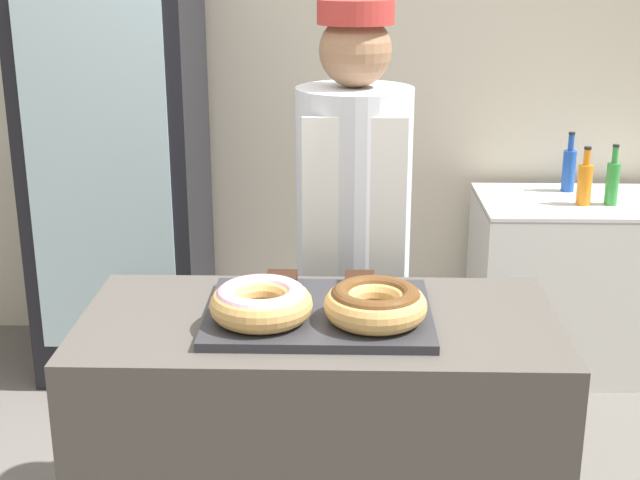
{
  "coord_description": "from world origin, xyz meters",
  "views": [
    {
      "loc": [
        0.06,
        -2.14,
        1.86
      ],
      "look_at": [
        0.0,
        0.1,
        1.13
      ],
      "focal_mm": 50.0,
      "sensor_mm": 36.0,
      "label": 1
    }
  ],
  "objects_px": {
    "brownie_back_left": "(282,279)",
    "brownie_back_right": "(360,280)",
    "chest_freezer": "(578,283)",
    "beverage_fridge": "(120,171)",
    "bottle_blue": "(569,168)",
    "bottle_orange": "(585,182)",
    "baker_person": "(353,254)",
    "donut_chocolate_glaze": "(375,303)",
    "bottle_green": "(612,182)",
    "serving_tray": "(319,313)",
    "donut_light_glaze": "(261,302)"
  },
  "relations": [
    {
      "from": "baker_person",
      "to": "brownie_back_left",
      "type": "bearing_deg",
      "value": -113.88
    },
    {
      "from": "serving_tray",
      "to": "donut_light_glaze",
      "type": "bearing_deg",
      "value": -152.96
    },
    {
      "from": "donut_light_glaze",
      "to": "serving_tray",
      "type": "bearing_deg",
      "value": 27.04
    },
    {
      "from": "bottle_blue",
      "to": "bottle_orange",
      "type": "bearing_deg",
      "value": -86.76
    },
    {
      "from": "donut_light_glaze",
      "to": "baker_person",
      "type": "xyz_separation_m",
      "value": [
        0.24,
        0.7,
        -0.11
      ]
    },
    {
      "from": "bottle_blue",
      "to": "bottle_orange",
      "type": "distance_m",
      "value": 0.23
    },
    {
      "from": "donut_light_glaze",
      "to": "donut_chocolate_glaze",
      "type": "bearing_deg",
      "value": 0.0
    },
    {
      "from": "donut_chocolate_glaze",
      "to": "bottle_blue",
      "type": "bearing_deg",
      "value": 63.96
    },
    {
      "from": "bottle_orange",
      "to": "donut_chocolate_glaze",
      "type": "bearing_deg",
      "value": -119.36
    },
    {
      "from": "donut_chocolate_glaze",
      "to": "bottle_green",
      "type": "xyz_separation_m",
      "value": [
        1.09,
        1.73,
        -0.12
      ]
    },
    {
      "from": "serving_tray",
      "to": "brownie_back_right",
      "type": "xyz_separation_m",
      "value": [
        0.11,
        0.17,
        0.03
      ]
    },
    {
      "from": "donut_light_glaze",
      "to": "donut_chocolate_glaze",
      "type": "xyz_separation_m",
      "value": [
        0.29,
        0.0,
        0.0
      ]
    },
    {
      "from": "brownie_back_left",
      "to": "brownie_back_right",
      "type": "relative_size",
      "value": 1.0
    },
    {
      "from": "donut_light_glaze",
      "to": "bottle_blue",
      "type": "xyz_separation_m",
      "value": [
        1.25,
        1.96,
        -0.12
      ]
    },
    {
      "from": "beverage_fridge",
      "to": "bottle_blue",
      "type": "bearing_deg",
      "value": 4.62
    },
    {
      "from": "donut_chocolate_glaze",
      "to": "beverage_fridge",
      "type": "relative_size",
      "value": 0.14
    },
    {
      "from": "brownie_back_right",
      "to": "chest_freezer",
      "type": "distance_m",
      "value": 1.96
    },
    {
      "from": "beverage_fridge",
      "to": "chest_freezer",
      "type": "relative_size",
      "value": 1.95
    },
    {
      "from": "baker_person",
      "to": "beverage_fridge",
      "type": "bearing_deg",
      "value": 133.46
    },
    {
      "from": "donut_light_glaze",
      "to": "baker_person",
      "type": "height_order",
      "value": "baker_person"
    },
    {
      "from": "chest_freezer",
      "to": "bottle_blue",
      "type": "relative_size",
      "value": 3.42
    },
    {
      "from": "serving_tray",
      "to": "brownie_back_left",
      "type": "distance_m",
      "value": 0.21
    },
    {
      "from": "baker_person",
      "to": "bottle_blue",
      "type": "bearing_deg",
      "value": 51.34
    },
    {
      "from": "brownie_back_left",
      "to": "bottle_blue",
      "type": "height_order",
      "value": "bottle_blue"
    },
    {
      "from": "donut_light_glaze",
      "to": "bottle_orange",
      "type": "bearing_deg",
      "value": 53.94
    },
    {
      "from": "baker_person",
      "to": "bottle_green",
      "type": "bearing_deg",
      "value": 42.01
    },
    {
      "from": "chest_freezer",
      "to": "bottle_orange",
      "type": "distance_m",
      "value": 0.5
    },
    {
      "from": "donut_light_glaze",
      "to": "brownie_back_right",
      "type": "bearing_deg",
      "value": 44.35
    },
    {
      "from": "baker_person",
      "to": "chest_freezer",
      "type": "bearing_deg",
      "value": 46.21
    },
    {
      "from": "donut_light_glaze",
      "to": "beverage_fridge",
      "type": "xyz_separation_m",
      "value": [
        -0.8,
        1.8,
        -0.1
      ]
    },
    {
      "from": "baker_person",
      "to": "chest_freezer",
      "type": "relative_size",
      "value": 1.83
    },
    {
      "from": "bottle_blue",
      "to": "bottle_orange",
      "type": "relative_size",
      "value": 1.07
    },
    {
      "from": "bottle_orange",
      "to": "chest_freezer",
      "type": "bearing_deg",
      "value": 65.55
    },
    {
      "from": "baker_person",
      "to": "bottle_green",
      "type": "relative_size",
      "value": 6.43
    },
    {
      "from": "donut_chocolate_glaze",
      "to": "baker_person",
      "type": "height_order",
      "value": "baker_person"
    },
    {
      "from": "donut_chocolate_glaze",
      "to": "donut_light_glaze",
      "type": "bearing_deg",
      "value": 180.0
    },
    {
      "from": "brownie_back_right",
      "to": "beverage_fridge",
      "type": "height_order",
      "value": "beverage_fridge"
    },
    {
      "from": "brownie_back_left",
      "to": "beverage_fridge",
      "type": "distance_m",
      "value": 1.76
    },
    {
      "from": "donut_light_glaze",
      "to": "baker_person",
      "type": "distance_m",
      "value": 0.75
    },
    {
      "from": "brownie_back_left",
      "to": "baker_person",
      "type": "xyz_separation_m",
      "value": [
        0.2,
        0.46,
        -0.08
      ]
    },
    {
      "from": "serving_tray",
      "to": "donut_chocolate_glaze",
      "type": "height_order",
      "value": "donut_chocolate_glaze"
    },
    {
      "from": "beverage_fridge",
      "to": "bottle_green",
      "type": "distance_m",
      "value": 2.18
    },
    {
      "from": "beverage_fridge",
      "to": "bottle_green",
      "type": "bearing_deg",
      "value": -1.73
    },
    {
      "from": "donut_light_glaze",
      "to": "chest_freezer",
      "type": "height_order",
      "value": "donut_light_glaze"
    },
    {
      "from": "brownie_back_left",
      "to": "bottle_blue",
      "type": "relative_size",
      "value": 0.3
    },
    {
      "from": "serving_tray",
      "to": "donut_chocolate_glaze",
      "type": "bearing_deg",
      "value": -27.04
    },
    {
      "from": "brownie_back_left",
      "to": "baker_person",
      "type": "relative_size",
      "value": 0.05
    },
    {
      "from": "bottle_blue",
      "to": "bottle_orange",
      "type": "height_order",
      "value": "bottle_blue"
    },
    {
      "from": "beverage_fridge",
      "to": "baker_person",
      "type": "bearing_deg",
      "value": -46.54
    },
    {
      "from": "chest_freezer",
      "to": "beverage_fridge",
      "type": "bearing_deg",
      "value": -179.82
    }
  ]
}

